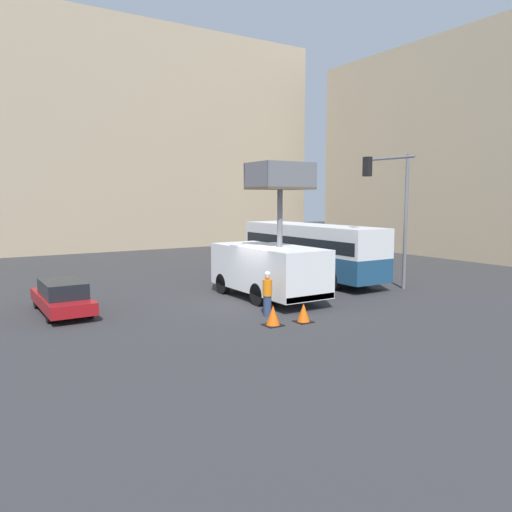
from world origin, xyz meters
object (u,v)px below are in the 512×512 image
at_px(road_worker_near_truck, 267,294).
at_px(parked_car_curbside, 62,296).
at_px(city_bus, 310,247).
at_px(road_worker_directing, 317,267).
at_px(traffic_cone_mid_road, 304,313).
at_px(traffic_cone_near_truck, 273,316).
at_px(traffic_light_pole, 394,200).
at_px(utility_truck, 268,265).

relative_size(road_worker_near_truck, parked_car_curbside, 0.38).
bearing_deg(parked_car_curbside, city_bus, 5.41).
relative_size(road_worker_directing, traffic_cone_mid_road, 2.62).
bearing_deg(traffic_cone_near_truck, traffic_light_pole, 16.05).
bearing_deg(traffic_cone_near_truck, utility_truck, 58.78).
bearing_deg(utility_truck, road_worker_directing, 23.07).
relative_size(utility_truck, traffic_cone_near_truck, 8.61).
xyz_separation_m(utility_truck, parked_car_curbside, (-8.61, 2.03, -0.88)).
bearing_deg(road_worker_near_truck, traffic_cone_mid_road, 100.62).
xyz_separation_m(city_bus, road_worker_directing, (-0.72, -1.47, -0.91)).
bearing_deg(road_worker_near_truck, road_worker_directing, -155.28).
relative_size(traffic_cone_near_truck, traffic_cone_mid_road, 1.05).
relative_size(utility_truck, city_bus, 0.63).
relative_size(utility_truck, road_worker_directing, 3.43).
distance_m(city_bus, parked_car_curbside, 13.80).
height_order(road_worker_near_truck, traffic_cone_near_truck, road_worker_near_truck).
xyz_separation_m(utility_truck, road_worker_near_truck, (-1.85, -2.76, -0.67)).
distance_m(utility_truck, traffic_light_pole, 7.23).
distance_m(traffic_light_pole, parked_car_curbside, 15.92).
bearing_deg(utility_truck, road_worker_near_truck, -123.82).
xyz_separation_m(road_worker_near_truck, parked_car_curbside, (-6.76, 4.80, -0.20)).
relative_size(utility_truck, parked_car_curbside, 1.35).
bearing_deg(road_worker_directing, utility_truck, -135.23).
relative_size(traffic_light_pole, road_worker_near_truck, 3.81).
bearing_deg(utility_truck, parked_car_curbside, 166.72).
distance_m(traffic_light_pole, traffic_cone_mid_road, 9.14).
height_order(utility_truck, traffic_cone_near_truck, utility_truck).
height_order(utility_truck, parked_car_curbside, utility_truck).
bearing_deg(traffic_light_pole, road_worker_near_truck, -171.56).
xyz_separation_m(utility_truck, city_bus, (5.08, 3.33, 0.29)).
bearing_deg(road_worker_directing, traffic_cone_near_truck, -117.29).
bearing_deg(traffic_cone_mid_road, city_bus, 50.39).
xyz_separation_m(city_bus, parked_car_curbside, (-13.69, -1.30, -1.16)).
bearing_deg(road_worker_directing, traffic_light_pole, -37.21).
distance_m(road_worker_directing, traffic_cone_mid_road, 8.32).
relative_size(road_worker_near_truck, traffic_cone_near_truck, 2.40).
bearing_deg(parked_car_curbside, traffic_cone_near_truck, -44.97).
distance_m(traffic_cone_mid_road, parked_car_curbside, 9.73).
bearing_deg(traffic_cone_mid_road, traffic_light_pole, 19.78).
distance_m(traffic_light_pole, road_worker_near_truck, 9.12).
xyz_separation_m(traffic_cone_near_truck, traffic_cone_mid_road, (1.26, -0.19, -0.02)).
distance_m(road_worker_near_truck, traffic_cone_near_truck, 1.57).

